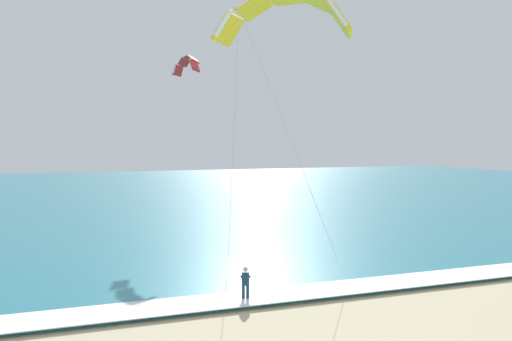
{
  "coord_description": "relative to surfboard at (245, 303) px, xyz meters",
  "views": [
    {
      "loc": [
        -13.05,
        -14.5,
        7.48
      ],
      "look_at": [
        -0.72,
        14.48,
        5.94
      ],
      "focal_mm": 43.23,
      "sensor_mm": 36.0,
      "label": 1
    }
  ],
  "objects": [
    {
      "name": "kite_primary",
      "position": [
        3.46,
        3.29,
        14.19
      ],
      "size": [
        6.43,
        6.27,
        14.16
      ],
      "color": "yellow"
    },
    {
      "name": "kite_distant",
      "position": [
        4.57,
        24.19,
        13.94
      ],
      "size": [
        1.44,
        4.54,
        1.64
      ],
      "color": "red"
    },
    {
      "name": "sea",
      "position": [
        2.57,
        59.1,
        0.07
      ],
      "size": [
        200.0,
        120.0,
        0.2
      ],
      "primitive_type": "cube",
      "color": "teal",
      "rests_on": "ground"
    },
    {
      "name": "surfboard",
      "position": [
        0.0,
        0.0,
        0.0
      ],
      "size": [
        0.93,
        1.46,
        0.09
      ],
      "color": "#E04C38",
      "rests_on": "ground"
    },
    {
      "name": "surf_foam",
      "position": [
        2.57,
        0.1,
        0.19
      ],
      "size": [
        200.0,
        2.71,
        0.04
      ],
      "primitive_type": "cube",
      "color": "white",
      "rests_on": "sea"
    },
    {
      "name": "kitesurfer",
      "position": [
        0.01,
        0.02,
        0.91
      ],
      "size": [
        0.65,
        0.64,
        1.69
      ],
      "color": "#143347",
      "rests_on": "ground"
    }
  ]
}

